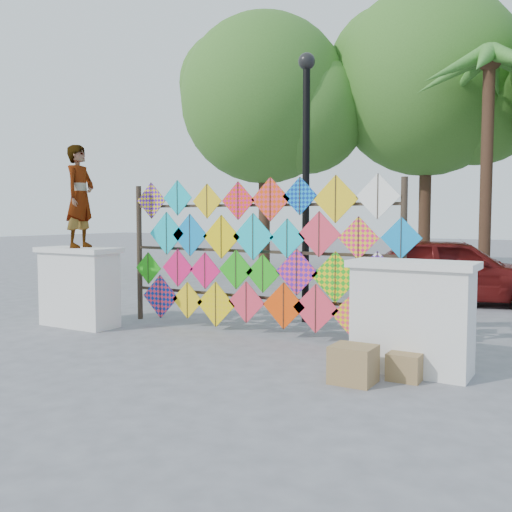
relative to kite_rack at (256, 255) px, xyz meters
The scene contains 12 objects.
ground 1.40m from the kite_rack, 97.51° to the right, with size 80.00×80.00×0.00m, color gray.
parapet_left 3.00m from the kite_rack, 161.67° to the right, with size 1.40×0.65×1.28m.
parapet_right 2.82m from the kite_rack, 19.58° to the right, with size 1.40×0.65×1.28m.
kite_rack is the anchor object (origin of this frame).
tree_west 10.33m from the kite_rack, 118.44° to the left, with size 5.85×5.20×8.01m.
tree_mid 11.27m from the kite_rack, 89.94° to the left, with size 6.30×5.60×8.61m.
palm_tree 8.45m from the kite_rack, 73.87° to the left, with size 3.62×3.62×5.83m.
vendor_woman 3.02m from the kite_rack, 161.27° to the right, with size 0.60×0.39×1.64m, color #99999E.
sedan 5.07m from the kite_rack, 67.65° to the left, with size 1.62×4.02×1.37m, color #5B100F.
lamppost 1.97m from the kite_rack, 80.89° to the left, with size 0.28×0.28×4.46m.
cardboard_box_near 2.92m from the kite_rack, 37.29° to the right, with size 0.45×0.40×0.40m, color #977849.
cardboard_box_far 3.11m from the kite_rack, 25.81° to the right, with size 0.35×0.33×0.30m, color #977849.
Camera 1 is at (4.44, -6.63, 1.78)m, focal length 40.00 mm.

